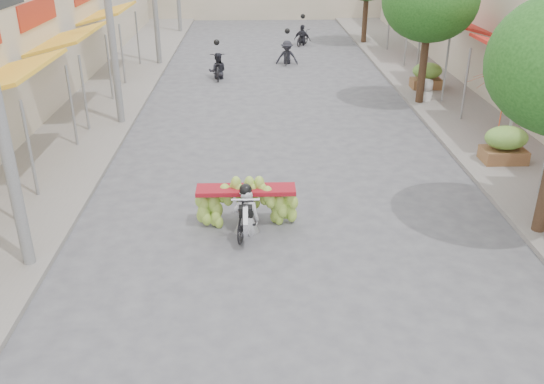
% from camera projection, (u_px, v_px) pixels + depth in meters
% --- Properties ---
extents(ground, '(120.00, 120.00, 0.00)m').
position_uv_depth(ground, '(312.00, 365.00, 9.04)').
color(ground, '#515156').
rests_on(ground, ground).
extents(sidewalk_left, '(4.00, 60.00, 0.12)m').
position_uv_depth(sidewalk_left, '(96.00, 99.00, 22.37)').
color(sidewalk_left, slate).
rests_on(sidewalk_left, ground).
extents(sidewalk_right, '(4.00, 60.00, 0.12)m').
position_uv_depth(sidewalk_right, '(452.00, 96.00, 22.78)').
color(sidewalk_right, slate).
rests_on(sidewalk_right, ground).
extents(utility_pole_mid, '(0.60, 0.24, 8.00)m').
position_uv_depth(utility_pole_mid, '(108.00, 2.00, 18.01)').
color(utility_pole_mid, slate).
rests_on(utility_pole_mid, ground).
extents(street_tree_mid, '(3.40, 3.40, 5.25)m').
position_uv_depth(street_tree_mid, '(430.00, 1.00, 20.24)').
color(street_tree_mid, '#3A2719').
rests_on(street_tree_mid, ground).
extents(produce_crate_mid, '(1.20, 0.88, 1.16)m').
position_uv_depth(produce_crate_mid, '(506.00, 142.00, 16.15)').
color(produce_crate_mid, brown).
rests_on(produce_crate_mid, ground).
extents(produce_crate_far, '(1.20, 0.88, 1.16)m').
position_uv_depth(produce_crate_far, '(427.00, 74.00, 23.38)').
color(produce_crate_far, brown).
rests_on(produce_crate_far, ground).
extents(banana_motorbike, '(2.22, 1.89, 2.03)m').
position_uv_depth(banana_motorbike, '(246.00, 202.00, 12.74)').
color(banana_motorbike, black).
rests_on(banana_motorbike, ground).
extents(market_umbrella, '(2.44, 2.44, 1.96)m').
position_uv_depth(market_umbrella, '(510.00, 71.00, 15.85)').
color(market_umbrella, '#C03C19').
rests_on(market_umbrella, ground).
extents(pedestrian, '(0.94, 0.91, 1.67)m').
position_uv_depth(pedestrian, '(429.00, 79.00, 21.62)').
color(pedestrian, white).
rests_on(pedestrian, ground).
extents(bg_motorbike_a, '(0.82, 1.78, 1.95)m').
position_uv_depth(bg_motorbike_a, '(217.00, 62.00, 25.25)').
color(bg_motorbike_a, black).
rests_on(bg_motorbike_a, ground).
extents(bg_motorbike_b, '(1.12, 1.63, 1.95)m').
position_uv_depth(bg_motorbike_b, '(287.00, 46.00, 27.76)').
color(bg_motorbike_b, black).
rests_on(bg_motorbike_b, ground).
extents(bg_motorbike_c, '(1.14, 1.58, 1.95)m').
position_uv_depth(bg_motorbike_c, '(303.00, 30.00, 32.04)').
color(bg_motorbike_c, black).
rests_on(bg_motorbike_c, ground).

